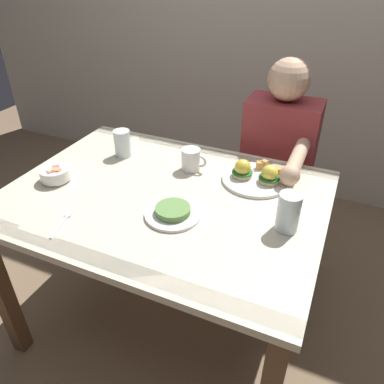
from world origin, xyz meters
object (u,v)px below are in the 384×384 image
Objects in this scene: coffee_mug at (191,159)px; diner_person at (277,162)px; eggs_benedict_plate at (256,176)px; water_glass_far at (288,214)px; fork at (63,222)px; fruit_bowl at (55,174)px; water_glass_near at (123,145)px; dining_table at (165,216)px; side_plate at (173,212)px.

coffee_mug is 0.10× the size of diner_person.
water_glass_far is at bearing -55.56° from eggs_benedict_plate.
fork is 1.05m from diner_person.
fruit_bowl is 0.88× the size of water_glass_far.
water_glass_near reaches higher than eggs_benedict_plate.
fork is at bearing -134.80° from eggs_benedict_plate.
coffee_mug is (0.02, 0.21, 0.16)m from dining_table.
water_glass_far is 0.66m from diner_person.
fruit_bowl is (-0.44, -0.09, 0.14)m from dining_table.
dining_table is 6.00× the size of side_plate.
side_plate is (0.53, -0.02, -0.02)m from fruit_bowl.
water_glass_near is 0.52m from side_plate.
dining_table is at bearing -141.65° from eggs_benedict_plate.
fork is 0.38m from side_plate.
dining_table is 0.40m from eggs_benedict_plate.
eggs_benedict_plate is at bearing 38.35° from dining_table.
diner_person is (0.01, 0.37, -0.11)m from eggs_benedict_plate.
side_plate is 0.75m from diner_person.
water_glass_near is at bearing 163.58° from water_glass_far.
coffee_mug is 0.57m from fork.
fruit_bowl is 0.11× the size of diner_person.
fork is at bearing -149.90° from side_plate.
water_glass_near reaches higher than coffee_mug.
water_glass_near is 0.82m from water_glass_far.
water_glass_near reaches higher than dining_table.
coffee_mug reaches higher than fruit_bowl.
eggs_benedict_plate reaches higher than fork.
fork is (-0.25, -0.51, -0.05)m from coffee_mug.
water_glass_far reaches higher than water_glass_near.
diner_person is (0.75, 0.69, -0.12)m from fruit_bowl.
fork is at bearing -121.07° from diner_person.
dining_table is 0.27m from coffee_mug.
dining_table is 0.68m from diner_person.
fork is (0.21, -0.21, -0.03)m from fruit_bowl.
eggs_benedict_plate reaches higher than side_plate.
water_glass_far reaches higher than dining_table.
water_glass_far is 0.39m from side_plate.
fruit_bowl is (-0.74, -0.32, 0.01)m from eggs_benedict_plate.
coffee_mug is at bearing 33.37° from fruit_bowl.
eggs_benedict_plate is 2.25× the size of fruit_bowl.
dining_table is at bearing 11.44° from fruit_bowl.
dining_table is 0.47m from fruit_bowl.
water_glass_near reaches higher than side_plate.
water_glass_near reaches higher than fruit_bowl.
dining_table is 4.44× the size of eggs_benedict_plate.
coffee_mug is at bearing 152.28° from water_glass_far.
water_glass_near is at bearing 99.04° from fork.
water_glass_far reaches higher than side_plate.
diner_person is (0.22, 0.71, -0.10)m from side_plate.
dining_table is 0.50m from water_glass_far.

